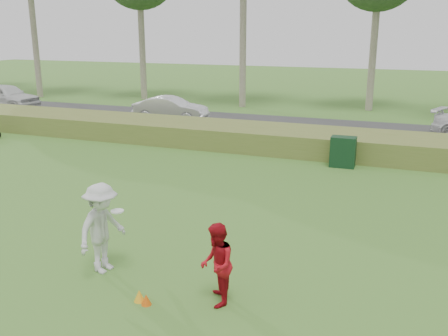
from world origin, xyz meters
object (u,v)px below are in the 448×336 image
at_px(player_white, 102,228).
at_px(cone_orange, 146,299).
at_px(player_red, 217,265).
at_px(cone_yellow, 139,296).
at_px(utility_cabinet, 343,152).
at_px(car_left, 6,96).
at_px(car_mid, 171,109).

height_order(player_white, cone_orange, player_white).
relative_size(player_red, cone_orange, 7.45).
bearing_deg(cone_yellow, utility_cabinet, 78.87).
bearing_deg(cone_orange, player_white, 149.56).
bearing_deg(car_left, player_white, -127.81).
bearing_deg(player_white, cone_orange, -111.47).
xyz_separation_m(cone_orange, car_mid, (-8.20, 17.20, 0.63)).
bearing_deg(cone_yellow, player_white, 148.11).
height_order(player_red, car_mid, player_red).
relative_size(utility_cabinet, car_left, 0.25).
height_order(player_red, car_left, car_left).
distance_m(cone_orange, car_mid, 19.06).
bearing_deg(cone_yellow, car_mid, 115.07).
height_order(player_white, utility_cabinet, player_white).
distance_m(cone_yellow, car_left, 26.61).
relative_size(cone_orange, car_mid, 0.05).
relative_size(utility_cabinet, car_mid, 0.28).
distance_m(player_white, car_mid, 17.63).
distance_m(player_red, car_mid, 19.15).
xyz_separation_m(cone_orange, car_left, (-20.18, 17.60, 0.74)).
distance_m(player_white, cone_yellow, 1.79).
height_order(cone_orange, utility_cabinet, utility_cabinet).
height_order(car_left, car_mid, car_left).
bearing_deg(car_mid, cone_orange, -159.62).
bearing_deg(utility_cabinet, player_white, -109.89).
distance_m(player_white, cone_orange, 1.96).
xyz_separation_m(car_left, car_mid, (11.98, -0.41, -0.11)).
bearing_deg(player_white, car_left, 57.13).
distance_m(cone_orange, cone_yellow, 0.19).
xyz_separation_m(cone_orange, utility_cabinet, (2.01, 11.19, 0.46)).
relative_size(player_red, cone_yellow, 6.79).
bearing_deg(utility_cabinet, player_red, -95.27).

